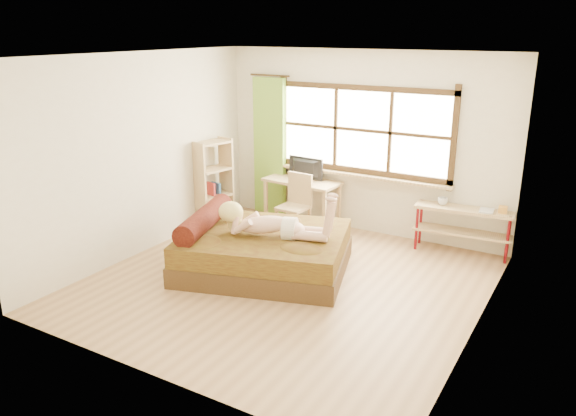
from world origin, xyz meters
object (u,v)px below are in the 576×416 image
Objects in this scene: kitten at (223,212)px; woman at (272,213)px; bed at (261,250)px; desk at (302,186)px; chair at (296,201)px; pipe_shelf at (464,220)px; bookshelf at (213,182)px.

woman is at bearing -27.01° from kitten.
bed reaches higher than desk.
woman is (0.20, -0.03, 0.54)m from bed.
chair reaches higher than desk.
desk is 2.48m from pipe_shelf.
kitten is at bearing -153.01° from pipe_shelf.
woman is 1.55× the size of chair.
bed is 1.84× the size of pipe_shelf.
desk is 1.39m from bookshelf.
bookshelf reaches higher than woman.
kitten is 3.29m from pipe_shelf.
bookshelf is at bearing 130.18° from woman.
kitten reaches higher than pipe_shelf.
woman reaches higher than pipe_shelf.
bookshelf reaches higher than bed.
bookshelf reaches higher than desk.
bed is 1.81× the size of bookshelf.
bookshelf reaches higher than kitten.
pipe_shelf is (2.10, 1.88, 0.20)m from bed.
bed is at bearing -26.95° from kitten.
kitten is 1.67m from desk.
woman reaches higher than kitten.
woman is 1.06× the size of bookshelf.
bed is 1.99m from bookshelf.
bed reaches higher than pipe_shelf.
desk is 0.92× the size of pipe_shelf.
chair reaches higher than kitten.
bed is 2.00× the size of desk.
desk is (0.30, 1.65, 0.01)m from kitten.
woman reaches higher than bed.
woman is 2.14m from bookshelf.
bookshelf is at bearing 115.64° from kitten.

